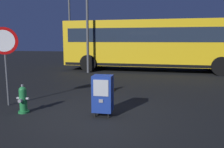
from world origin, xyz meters
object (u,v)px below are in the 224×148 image
Objects in this scene: bus_near at (152,43)px; traffic_cone at (110,84)px; newspaper_box_primary at (103,93)px; street_light_near_right at (69,12)px; stop_sign at (5,50)px; street_light_far_left at (87,2)px; fire_hydrant at (23,100)px.

traffic_cone is at bearing -101.90° from bus_near.
street_light_near_right is at bearing 114.41° from newspaper_box_primary.
street_light_far_left is at bearing 86.09° from stop_sign.
bus_near reaches higher than fire_hydrant.
street_light_far_left reaches higher than newspaper_box_primary.
street_light_near_right is 0.98× the size of street_light_far_left.
stop_sign is 7.06m from street_light_far_left.
fire_hydrant is 0.73× the size of newspaper_box_primary.
newspaper_box_primary is 0.15× the size of street_light_near_right.
street_light_near_right is (-2.82, 10.94, 3.53)m from fire_hydrant.
fire_hydrant is 0.11× the size of street_light_far_left.
bus_near is (1.47, 5.91, 1.45)m from traffic_cone.
stop_sign is at bearing 146.74° from fire_hydrant.
fire_hydrant is 0.33× the size of stop_sign.
newspaper_box_primary reaches higher than fire_hydrant.
stop_sign is 4.21× the size of traffic_cone.
street_light_near_right reaches higher than newspaper_box_primary.
traffic_cone is 6.01m from street_light_far_left.
street_light_far_left is (-2.11, 4.26, 3.68)m from traffic_cone.
newspaper_box_primary is 8.18m from street_light_far_left.
bus_near is at bearing 82.52° from newspaper_box_primary.
newspaper_box_primary is 0.15× the size of street_light_far_left.
stop_sign is 10.84m from street_light_near_right.
fire_hydrant is at bearing -87.16° from street_light_far_left.
traffic_cone is 9.92m from street_light_near_right.
stop_sign is at bearing -113.84° from bus_near.
street_light_near_right is 4.49m from street_light_far_left.
street_light_far_left reaches higher than traffic_cone.
street_light_near_right is at bearing 119.69° from traffic_cone.
newspaper_box_primary reaches higher than traffic_cone.
bus_near is at bearing 69.95° from fire_hydrant.
newspaper_box_primary is 2.82m from traffic_cone.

